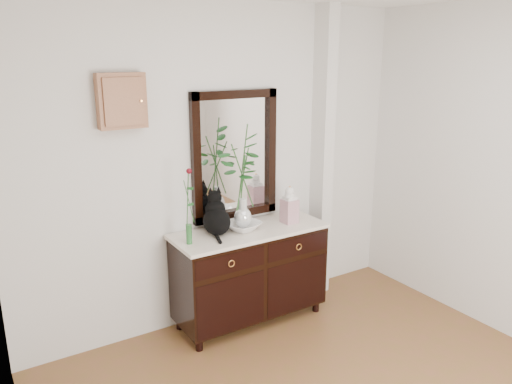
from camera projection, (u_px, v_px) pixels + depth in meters
wall_back at (224, 167)px, 4.22m from camera, size 3.60×0.04×2.70m
pilaster at (322, 156)px, 4.67m from camera, size 0.12×0.20×2.70m
sideboard at (250, 270)px, 4.30m from camera, size 1.33×0.52×0.82m
wall_mirror at (235, 156)px, 4.24m from camera, size 0.80×0.06×1.10m
key_cabinet at (122, 101)px, 3.59m from camera, size 0.35×0.10×0.40m
cat at (217, 213)px, 4.05m from camera, size 0.33×0.37×0.36m
lotus_bowl at (243, 226)px, 4.17m from camera, size 0.35×0.35×0.07m
vase_branches at (243, 177)px, 4.06m from camera, size 0.54×0.54×0.88m
bud_vase_rose at (188, 206)px, 3.80m from camera, size 0.09×0.09×0.61m
ginger_jar at (289, 204)px, 4.33m from camera, size 0.13×0.13×0.33m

